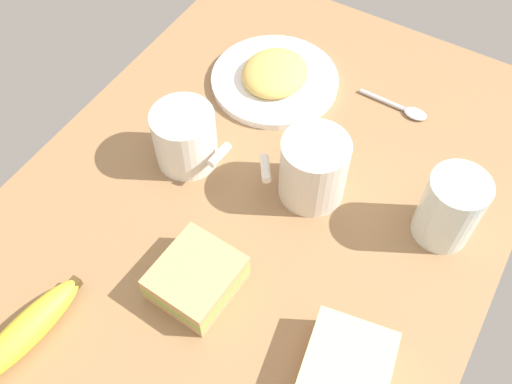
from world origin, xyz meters
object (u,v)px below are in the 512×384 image
Objects in this scene: coffee_mug_black at (313,168)px; coffee_mug_milky at (185,137)px; spoon at (404,109)px; sandwich_side at (198,278)px; glass_of_milk at (449,210)px; plate_of_food at (275,77)px; banana at (26,331)px; sandwich_main at (346,368)px.

coffee_mug_black reaches higher than coffee_mug_milky.
spoon is (-20.63, 5.28, -4.72)cm from coffee_mug_black.
coffee_mug_black is 1.06× the size of sandwich_side.
glass_of_milk is at bearing 100.09° from coffee_mug_black.
plate_of_food is 1.82× the size of coffee_mug_milky.
glass_of_milk is 52.90cm from banana.
coffee_mug_milky is 1.06× the size of glass_of_milk.
plate_of_food is 1.22× the size of banana.
spoon is at bearing 157.17° from banana.
banana is 60.95cm from spoon.
sandwich_main is 0.72× the size of banana.
plate_of_food is at bearing 175.89° from banana.
coffee_mug_milky reaches higher than plate_of_food.
coffee_mug_black reaches higher than plate_of_food.
spoon is at bearing -166.57° from sandwich_main.
sandwich_side is 0.64× the size of banana.
sandwich_main is 36.67cm from banana.
coffee_mug_milky is at bearing -141.57° from sandwich_side.
coffee_mug_black is 1.01× the size of coffee_mug_milky.
coffee_mug_milky is 1.00× the size of spoon.
coffee_mug_milky is at bearing -43.27° from spoon.
sandwich_main is 20.21cm from sandwich_side.
glass_of_milk is at bearing 137.06° from banana.
coffee_mug_black is at bearing -79.91° from glass_of_milk.
spoon is (-56.16, 23.64, -1.53)cm from banana.
plate_of_food is 36.95cm from sandwich_side.
coffee_mug_milky reaches higher than banana.
plate_of_food is 21.83cm from coffee_mug_black.
banana is (31.63, -0.55, -2.67)cm from coffee_mug_milky.
plate_of_food is at bearing -140.62° from sandwich_main.
sandwich_side is at bearing 38.43° from coffee_mug_milky.
plate_of_food is 20.57cm from spoon.
coffee_mug_milky reaches higher than sandwich_main.
spoon is at bearing 103.85° from plate_of_food.
sandwich_main is at bearing 36.30° from coffee_mug_black.
coffee_mug_black reaches higher than banana.
spoon is (-17.49, -12.35, -4.40)cm from glass_of_milk.
coffee_mug_black is 25.72cm from sandwich_main.
coffee_mug_black is 0.68× the size of banana.
glass_of_milk reaches higher than coffee_mug_milky.
spoon is at bearing 165.64° from coffee_mug_black.
sandwich_main is 1.07× the size of spoon.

